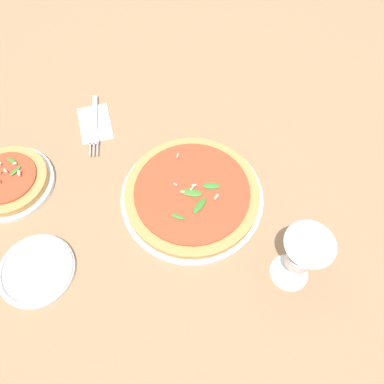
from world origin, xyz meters
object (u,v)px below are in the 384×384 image
(fork, at_px, (95,124))
(side_plate_white, at_px, (36,270))
(pizza_personal_side, at_px, (9,181))
(pizza_arugula_main, at_px, (192,195))
(wine_glass, at_px, (302,255))

(fork, height_order, side_plate_white, side_plate_white)
(side_plate_white, bearing_deg, pizza_personal_side, -168.60)
(pizza_arugula_main, distance_m, side_plate_white, 0.36)
(pizza_arugula_main, relative_size, pizza_personal_side, 1.60)
(wine_glass, relative_size, fork, 0.82)
(pizza_personal_side, bearing_deg, wine_glass, 56.26)
(pizza_arugula_main, bearing_deg, side_plate_white, -76.88)
(pizza_personal_side, xyz_separation_m, side_plate_white, (0.23, 0.05, -0.01))
(side_plate_white, bearing_deg, wine_glass, 74.62)
(wine_glass, bearing_deg, pizza_arugula_main, -146.12)
(pizza_arugula_main, height_order, wine_glass, wine_glass)
(pizza_arugula_main, height_order, pizza_personal_side, pizza_personal_side)
(fork, xyz_separation_m, side_plate_white, (0.35, -0.17, 0.00))
(pizza_arugula_main, bearing_deg, fork, -145.43)
(wine_glass, xyz_separation_m, fork, (-0.49, -0.33, -0.10))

